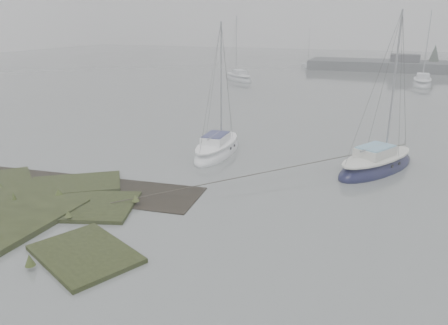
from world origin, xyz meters
TOP-DOWN VIEW (x-y plane):
  - ground at (0.00, 30.00)m, footprint 160.00×160.00m
  - sailboat_main at (8.78, 11.99)m, footprint 4.54×6.18m
  - sailboat_white at (0.13, 11.65)m, footprint 2.04×5.60m
  - sailboat_far_a at (-9.53, 42.33)m, footprint 5.68×5.69m
  - sailboat_far_b at (12.02, 45.96)m, footprint 2.19×6.43m
  - sailboat_far_c at (-3.98, 60.83)m, footprint 4.51×4.28m

SIDE VIEW (x-z plane):
  - ground at x=0.00m, z-range 0.00..0.00m
  - sailboat_far_c at x=-3.98m, z-range -3.10..3.51m
  - sailboat_white at x=0.13m, z-range -3.66..4.15m
  - sailboat_main at x=8.78m, z-range -3.95..4.47m
  - sailboat_far_a at x=-9.53m, z-range -4.01..4.53m
  - sailboat_far_b at x=12.02m, z-range -4.24..4.80m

